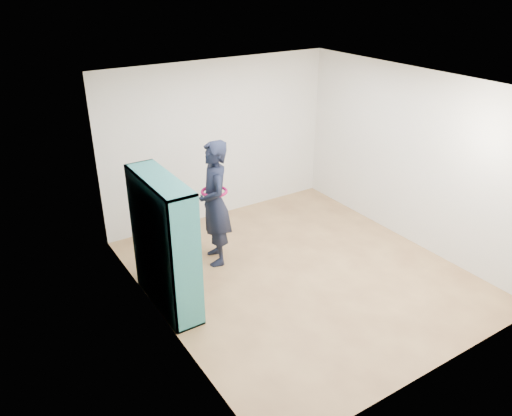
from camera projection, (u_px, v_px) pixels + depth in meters
floor at (300, 273)px, 6.95m from camera, size 4.50×4.50×0.00m
ceiling at (308, 85)px, 5.82m from camera, size 4.50×4.50×0.00m
wall_left at (157, 226)px, 5.41m from camera, size 0.02×4.50×2.60m
wall_right at (412, 158)px, 7.35m from camera, size 0.02×4.50×2.60m
wall_back at (219, 141)px, 8.09m from camera, size 4.00×0.02×2.60m
wall_front at (450, 267)px, 4.68m from camera, size 4.00×0.02×2.60m
bookshelf at (163, 246)px, 5.96m from camera, size 0.37×1.27×1.70m
person at (215, 203)px, 6.87m from camera, size 0.60×0.75×1.80m
smartphone at (202, 195)px, 6.85m from camera, size 0.02×0.09×0.13m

